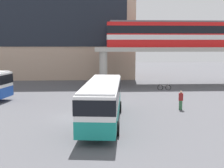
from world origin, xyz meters
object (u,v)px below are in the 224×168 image
object	(u,v)px
bicycle_silver	(164,87)
pedestrian_waiting_near_stop	(181,101)
bus_main	(103,98)
station_building	(49,20)
train	(180,34)

from	to	relation	value
bicycle_silver	pedestrian_waiting_near_stop	world-z (taller)	pedestrian_waiting_near_stop
bus_main	bicycle_silver	size ratio (longest dim) A/B	6.34
station_building	pedestrian_waiting_near_stop	size ratio (longest dim) A/B	17.05
train	bus_main	size ratio (longest dim) A/B	1.94
station_building	train	xyz separation A→B (m)	(21.22, -11.36, -2.94)
station_building	train	distance (m)	24.24
train	bicycle_silver	size ratio (longest dim) A/B	12.31
bicycle_silver	pedestrian_waiting_near_stop	xyz separation A→B (m)	(-1.14, -11.23, 0.50)
pedestrian_waiting_near_stop	train	bearing A→B (deg)	74.55
bicycle_silver	pedestrian_waiting_near_stop	size ratio (longest dim) A/B	0.98
train	bicycle_silver	distance (m)	9.50
train	bicycle_silver	xyz separation A→B (m)	(-3.38, -5.11, -7.26)
bus_main	pedestrian_waiting_near_stop	xyz separation A→B (m)	(7.39, 3.99, -1.13)
bicycle_silver	train	bearing A→B (deg)	56.52
bus_main	pedestrian_waiting_near_stop	world-z (taller)	bus_main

